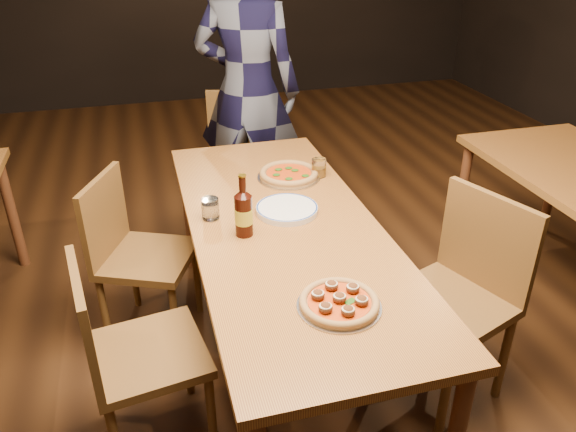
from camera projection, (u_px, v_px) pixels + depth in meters
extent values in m
plane|color=black|center=(285.00, 356.00, 2.79)|extent=(9.00, 9.00, 0.00)
cube|color=brown|center=(285.00, 229.00, 2.44)|extent=(0.80, 2.00, 0.04)
cylinder|color=brown|center=(189.00, 215.00, 3.33)|extent=(0.06, 0.06, 0.71)
cylinder|color=brown|center=(299.00, 202.00, 3.49)|extent=(0.06, 0.06, 0.71)
cylinder|color=brown|center=(12.00, 214.00, 3.35)|extent=(0.06, 0.06, 0.71)
cylinder|color=brown|center=(462.00, 196.00, 3.56)|extent=(0.06, 0.06, 0.71)
cylinder|color=brown|center=(553.00, 184.00, 3.72)|extent=(0.06, 0.06, 0.71)
cylinder|color=#B7B7BF|center=(339.00, 306.00, 1.92)|extent=(0.29, 0.29, 0.01)
cylinder|color=#A78145|center=(339.00, 304.00, 1.92)|extent=(0.27, 0.27, 0.02)
torus|color=#A78145|center=(339.00, 302.00, 1.92)|extent=(0.28, 0.28, 0.03)
cylinder|color=#9A1109|center=(339.00, 301.00, 1.91)|extent=(0.22, 0.22, 0.00)
cylinder|color=#B7B7BF|center=(289.00, 177.00, 2.86)|extent=(0.32, 0.32, 0.01)
cylinder|color=#A78145|center=(289.00, 175.00, 2.85)|extent=(0.29, 0.29, 0.02)
torus|color=#A78145|center=(289.00, 173.00, 2.85)|extent=(0.30, 0.30, 0.03)
cylinder|color=#9A1109|center=(289.00, 173.00, 2.85)|extent=(0.23, 0.23, 0.00)
cylinder|color=white|center=(287.00, 209.00, 2.53)|extent=(0.28, 0.28, 0.03)
cylinder|color=black|center=(244.00, 216.00, 2.31)|extent=(0.07, 0.07, 0.18)
cylinder|color=black|center=(242.00, 186.00, 2.25)|extent=(0.03, 0.03, 0.09)
cylinder|color=yellow|center=(244.00, 216.00, 2.31)|extent=(0.08, 0.08, 0.07)
cylinder|color=white|center=(210.00, 209.00, 2.46)|extent=(0.08, 0.08, 0.10)
cylinder|color=#985E11|center=(319.00, 168.00, 2.86)|extent=(0.07, 0.07, 0.09)
imported|color=black|center=(248.00, 91.00, 3.59)|extent=(0.81, 0.69, 1.87)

